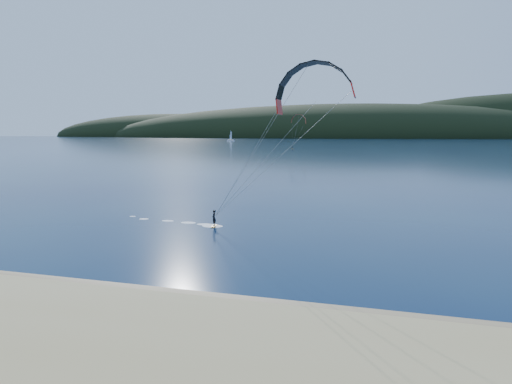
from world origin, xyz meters
TOP-DOWN VIEW (x-y plane):
  - ground at (0.00, 0.00)m, footprint 1800.00×1800.00m
  - wet_sand at (0.00, 4.50)m, footprint 220.00×2.50m
  - headland at (0.63, 745.28)m, footprint 1200.00×310.00m
  - kitesurfer_near at (3.42, 17.07)m, footprint 23.52×7.62m
  - kitesurfer_far at (-28.30, 202.31)m, footprint 8.83×7.96m
  - sailboat at (-131.32, 402.48)m, footprint 7.85×4.88m

SIDE VIEW (x-z plane):
  - ground at x=0.00m, z-range 0.00..0.00m
  - headland at x=0.63m, z-range -70.00..70.00m
  - wet_sand at x=0.00m, z-range 0.00..0.10m
  - sailboat at x=-131.32m, z-range -4.66..6.27m
  - kitesurfer_near at x=3.42m, z-range 2.97..17.30m
  - kitesurfer_far at x=-28.30m, z-range 5.65..21.59m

